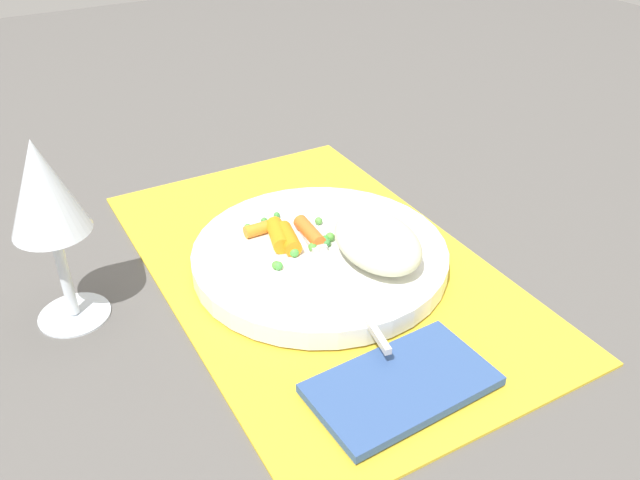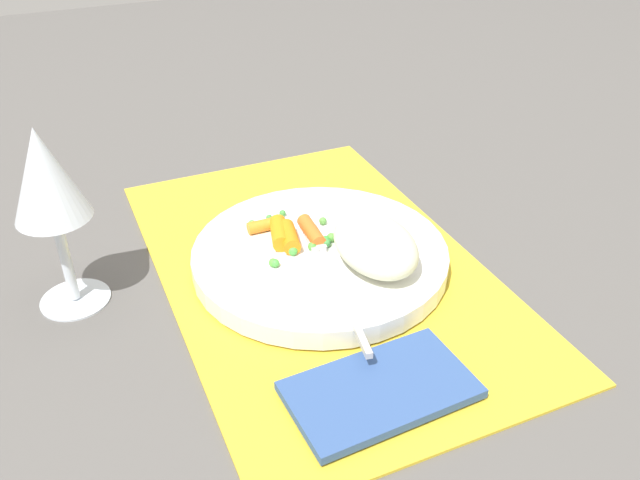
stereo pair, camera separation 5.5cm
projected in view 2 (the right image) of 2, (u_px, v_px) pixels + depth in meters
name	position (u px, v px, depth m)	size (l,w,h in m)	color
ground_plane	(320.00, 269.00, 0.68)	(2.40, 2.40, 0.00)	#565451
placemat	(320.00, 267.00, 0.68)	(0.50, 0.31, 0.01)	gold
plate	(320.00, 256.00, 0.67)	(0.26, 0.26, 0.02)	white
rice_mound	(375.00, 244.00, 0.64)	(0.11, 0.07, 0.04)	beige
carrot_portion	(289.00, 232.00, 0.68)	(0.06, 0.07, 0.02)	orange
pea_scatter	(306.00, 240.00, 0.67)	(0.09, 0.09, 0.01)	#58A143
fork	(331.00, 270.00, 0.63)	(0.20, 0.05, 0.01)	#B9B9B9
wine_glass	(46.00, 182.00, 0.57)	(0.07, 0.07, 0.18)	silver
napkin	(380.00, 390.00, 0.53)	(0.08, 0.15, 0.01)	#33518C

